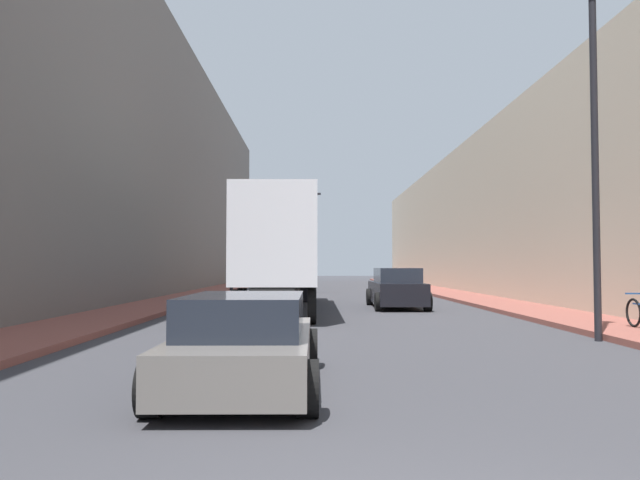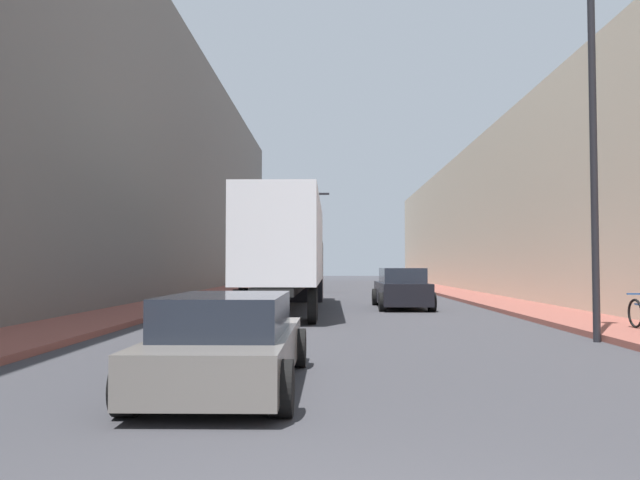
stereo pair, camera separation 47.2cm
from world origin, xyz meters
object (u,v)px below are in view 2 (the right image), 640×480
(traffic_signal_gantry, at_px, (261,222))
(street_lamp, at_px, (593,110))
(sedan_car, at_px, (229,342))
(semi_truck, at_px, (289,250))
(suv_car, at_px, (401,289))

(traffic_signal_gantry, xyz_separation_m, street_lamp, (10.02, -22.90, 0.88))
(sedan_car, bearing_deg, street_lamp, 35.75)
(traffic_signal_gantry, height_order, street_lamp, street_lamp)
(sedan_car, relative_size, traffic_signal_gantry, 0.76)
(street_lamp, bearing_deg, sedan_car, -144.25)
(semi_truck, distance_m, street_lamp, 12.80)
(traffic_signal_gantry, bearing_deg, street_lamp, -66.36)
(sedan_car, bearing_deg, traffic_signal_gantry, 95.55)
(semi_truck, relative_size, suv_car, 2.89)
(traffic_signal_gantry, bearing_deg, suv_car, -59.86)
(suv_car, height_order, street_lamp, street_lamp)
(suv_car, xyz_separation_m, traffic_signal_gantry, (-6.95, 11.97, 3.52))
(sedan_car, relative_size, street_lamp, 0.57)
(semi_truck, distance_m, sedan_car, 15.31)
(sedan_car, height_order, traffic_signal_gantry, traffic_signal_gantry)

